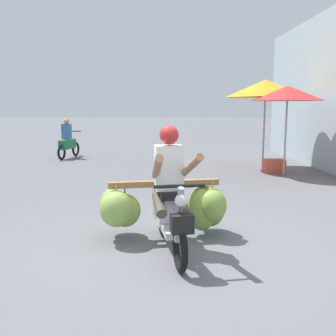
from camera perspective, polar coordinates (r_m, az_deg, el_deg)
name	(u,v)px	position (r m, az deg, el deg)	size (l,w,h in m)	color
ground_plane	(172,250)	(4.89, 0.54, -12.34)	(120.00, 120.00, 0.00)	slate
motorbike_main_loaded	(167,204)	(5.08, -0.21, -5.51)	(1.83, 1.89, 1.58)	black
motorbike_distant_ahead_left	(68,142)	(13.74, -14.94, 3.79)	(0.61, 1.60, 1.40)	black
market_umbrella_near_shop	(288,93)	(10.39, 17.64, 10.71)	(1.85, 1.85, 2.33)	#99999E
market_umbrella_further_along	(266,89)	(11.25, 14.55, 11.56)	(2.29, 2.29, 2.56)	#99999E
produce_crate	(274,166)	(10.85, 15.71, 0.31)	(0.56, 0.40, 0.36)	#CC4C38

